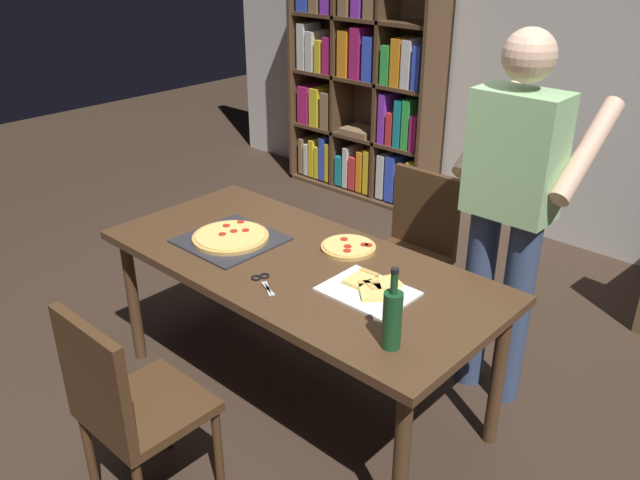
% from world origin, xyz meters
% --- Properties ---
extents(ground_plane, '(12.00, 12.00, 0.00)m').
position_xyz_m(ground_plane, '(0.00, 0.00, 0.00)').
color(ground_plane, '#38281E').
extents(back_wall, '(6.40, 0.10, 2.80)m').
position_xyz_m(back_wall, '(0.00, 2.60, 1.40)').
color(back_wall, silver).
rests_on(back_wall, ground_plane).
extents(dining_table, '(1.87, 0.87, 0.75)m').
position_xyz_m(dining_table, '(0.00, 0.00, 0.68)').
color(dining_table, '#4C331E').
rests_on(dining_table, ground_plane).
extents(chair_near_camera, '(0.42, 0.42, 0.90)m').
position_xyz_m(chair_near_camera, '(-0.00, -0.92, 0.51)').
color(chair_near_camera, '#472D19').
rests_on(chair_near_camera, ground_plane).
extents(chair_far_side, '(0.42, 0.42, 0.90)m').
position_xyz_m(chair_far_side, '(0.00, 0.92, 0.51)').
color(chair_far_side, '#472D19').
rests_on(chair_far_side, ground_plane).
extents(bookshelf, '(1.40, 0.35, 1.95)m').
position_xyz_m(bookshelf, '(-1.56, 2.37, 0.92)').
color(bookshelf, '#513823').
rests_on(bookshelf, ground_plane).
extents(person_serving_pizza, '(0.55, 0.54, 1.75)m').
position_xyz_m(person_serving_pizza, '(0.65, 0.70, 1.00)').
color(person_serving_pizza, '#38476B').
rests_on(person_serving_pizza, ground_plane).
extents(pepperoni_pizza_on_tray, '(0.42, 0.42, 0.04)m').
position_xyz_m(pepperoni_pizza_on_tray, '(-0.38, -0.07, 0.77)').
color(pepperoni_pizza_on_tray, '#2D2D33').
rests_on(pepperoni_pizza_on_tray, dining_table).
extents(pizza_slices_on_towel, '(0.36, 0.29, 0.03)m').
position_xyz_m(pizza_slices_on_towel, '(0.40, 0.01, 0.76)').
color(pizza_slices_on_towel, white).
rests_on(pizza_slices_on_towel, dining_table).
extents(wine_bottle, '(0.07, 0.07, 0.32)m').
position_xyz_m(wine_bottle, '(0.71, -0.25, 0.87)').
color(wine_bottle, '#194723').
rests_on(wine_bottle, dining_table).
extents(kitchen_scissors, '(0.20, 0.14, 0.01)m').
position_xyz_m(kitchen_scissors, '(0.03, -0.24, 0.76)').
color(kitchen_scissors, silver).
rests_on(kitchen_scissors, dining_table).
extents(second_pizza_plain, '(0.26, 0.26, 0.03)m').
position_xyz_m(second_pizza_plain, '(0.09, 0.24, 0.76)').
color(second_pizza_plain, tan).
rests_on(second_pizza_plain, dining_table).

